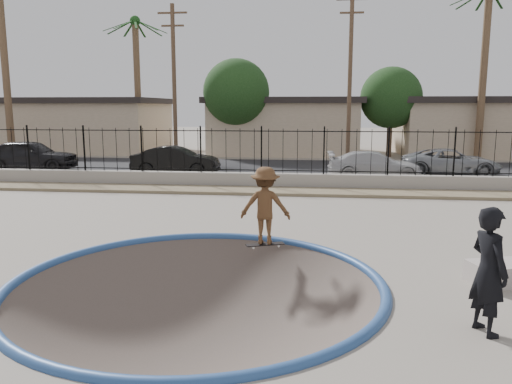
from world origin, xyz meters
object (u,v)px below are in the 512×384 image
Objects in this scene: skater at (265,210)px; car_b at (176,161)px; skateboard at (265,244)px; videographer at (489,271)px; car_c at (374,165)px; car_d at (451,162)px; car_a at (30,155)px.

skater is 0.44× the size of car_b.
videographer is at bearing -69.57° from skateboard.
skateboard is at bearing -156.66° from car_b.
videographer reaches higher than car_c.
skateboard is 0.50× the size of videographer.
car_c is at bearing -20.94° from videographer.
skateboard is 12.42m from car_c.
car_b is at bearing 99.45° from car_d.
car_b is (-5.48, 11.89, 0.65)m from skateboard.
car_a is (-13.34, 12.65, 0.76)m from skateboard.
skater is at bearing 159.00° from skateboard.
skater is at bearing -156.66° from car_b.
car_c is at bearing 50.98° from skateboard.
videographer is at bearing -151.76° from car_b.
car_d is at bearing 39.34° from skateboard.
videographer is 0.44× the size of car_c.
videographer is 0.42× the size of car_d.
car_a is at bearing 25.20° from videographer.
skateboard is 0.20× the size of car_a.
car_a reaches higher than skateboard.
car_c is at bearing 115.76° from car_d.
car_d is at bearing -84.84° from car_b.
car_a is 1.12× the size of car_b.
car_d reaches higher than skateboard.
car_d is (20.97, 0.75, -0.16)m from car_a.
car_c is at bearing -98.35° from car_a.
car_a is at bearing -43.30° from skater.
skater is 0.96× the size of videographer.
car_b is 0.98× the size of car_c.
car_c is (17.17, -0.85, -0.18)m from car_a.
videographer is 17.96m from car_d.
car_c is (3.84, 11.80, 0.59)m from skateboard.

